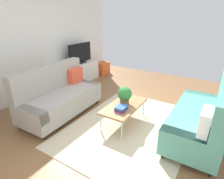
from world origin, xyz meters
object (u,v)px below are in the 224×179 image
couch_beige (60,96)px  table_book_0 (121,110)px  potted_plant (124,95)px  tv_console (81,72)px  coffee_table (124,106)px  storage_trunk (102,68)px  vase_0 (66,64)px  bottle_0 (73,62)px  tv (80,54)px  bottle_1 (75,63)px  couch_green (203,117)px  bottle_2 (77,62)px

couch_beige → table_book_0: (0.15, -1.49, -0.01)m
table_book_0 → potted_plant: bearing=18.1°
couch_beige → tv_console: size_ratio=1.38×
potted_plant → coffee_table: bearing=-154.0°
storage_trunk → vase_0: vase_0 is taller
couch_beige → storage_trunk: (3.04, 0.97, -0.22)m
vase_0 → bottle_0: bottle_0 is taller
potted_plant → bottle_0: bearing=65.6°
coffee_table → vase_0: bearing=69.1°
tv → storage_trunk: (1.10, -0.08, -0.73)m
vase_0 → bottle_1: (0.29, -0.09, -0.02)m
couch_green → bottle_1: 4.00m
couch_beige → couch_green: same height
couch_beige → coffee_table: 1.47m
bottle_0 → bottle_1: 0.11m
storage_trunk → bottle_1: (-1.39, 0.06, 0.50)m
potted_plant → bottle_2: bearing=62.0°
couch_green → bottle_1: (0.97, 3.87, 0.27)m
potted_plant → storage_trunk: bearing=42.3°
couch_green → table_book_0: couch_green is taller
tv_console → potted_plant: (-1.49, -2.46, 0.30)m
couch_beige → bottle_0: couch_beige is taller
storage_trunk → bottle_1: 1.48m
tv → potted_plant: bearing=-121.4°
coffee_table → bottle_2: 2.81m
bottle_1 → vase_0: bearing=162.6°
tv → bottle_0: tv is taller
couch_green → tv_console: size_ratio=1.36×
couch_green → storage_trunk: couch_green is taller
vase_0 → tv: bearing=-6.9°
bottle_0 → potted_plant: bearing=-114.4°
couch_green → bottle_2: bearing=74.4°
tv_console → table_book_0: 3.12m
tv_console → storage_trunk: (1.10, -0.10, -0.10)m
storage_trunk → bottle_2: bearing=177.4°
couch_beige → bottle_2: bearing=-151.8°
table_book_0 → coffee_table: bearing=15.9°
tv → vase_0: 0.62m
vase_0 → bottle_2: size_ratio=1.28×
tv_console → potted_plant: potted_plant is taller
couch_beige → tv_console: 2.22m
potted_plant → vase_0: vase_0 is taller
bottle_2 → tv_console: bearing=11.2°
storage_trunk → table_book_0: 3.79m
couch_beige → storage_trunk: bearing=-164.7°
coffee_table → storage_trunk: storage_trunk is taller
coffee_table → tv: bearing=57.9°
bottle_2 → table_book_0: bearing=-122.2°
bottle_0 → couch_green: bearing=-102.7°
coffee_table → bottle_1: (1.26, 2.45, 0.32)m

